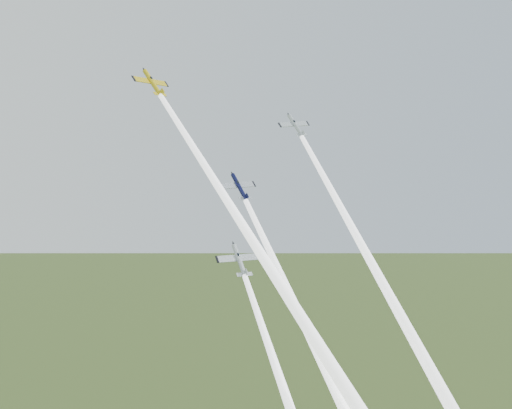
% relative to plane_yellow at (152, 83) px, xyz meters
% --- Properties ---
extents(plane_yellow, '(9.97, 8.76, 7.16)m').
position_rel_plane_yellow_xyz_m(plane_yellow, '(0.00, 0.00, 0.00)').
color(plane_yellow, gold).
extents(smoke_trail_yellow, '(19.74, 47.47, 58.32)m').
position_rel_plane_yellow_xyz_m(smoke_trail_yellow, '(9.19, -24.42, -30.84)').
color(smoke_trail_yellow, white).
extents(plane_navy, '(8.32, 6.29, 7.01)m').
position_rel_plane_yellow_xyz_m(plane_navy, '(12.90, -9.21, -18.91)').
color(plane_navy, '#0C0E35').
extents(smoke_trail_navy, '(6.18, 48.88, 57.15)m').
position_rel_plane_yellow_xyz_m(smoke_trail_navy, '(14.92, -34.72, -49.17)').
color(smoke_trail_navy, white).
extents(plane_silver_right, '(8.24, 5.98, 7.12)m').
position_rel_plane_yellow_xyz_m(plane_silver_right, '(29.16, -3.28, -6.44)').
color(plane_silver_right, '#B6C0C6').
extents(smoke_trail_silver_right, '(4.91, 48.33, 56.48)m').
position_rel_plane_yellow_xyz_m(smoke_trail_silver_right, '(30.51, -28.56, -36.37)').
color(smoke_trail_silver_right, white).
extents(plane_silver_low, '(8.64, 6.87, 7.37)m').
position_rel_plane_yellow_xyz_m(plane_silver_low, '(11.37, -11.97, -31.82)').
color(plane_silver_low, '#ACB4BB').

